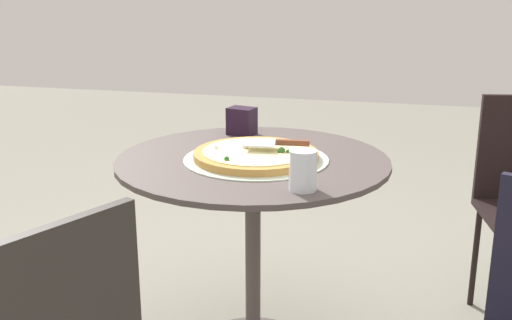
{
  "coord_description": "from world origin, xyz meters",
  "views": [
    {
      "loc": [
        1.89,
        0.48,
        1.29
      ],
      "look_at": [
        0.02,
        0.02,
        0.73
      ],
      "focal_mm": 43.04,
      "sensor_mm": 36.0,
      "label": 1
    }
  ],
  "objects_px": {
    "drinking_cup": "(303,170)",
    "napkin_dispenser": "(242,121)",
    "pizza_server": "(277,143)",
    "patio_table": "(253,203)",
    "pizza_on_tray": "(256,155)"
  },
  "relations": [
    {
      "from": "drinking_cup",
      "to": "napkin_dispenser",
      "type": "bearing_deg",
      "value": -150.21
    },
    {
      "from": "pizza_on_tray",
      "to": "patio_table",
      "type": "bearing_deg",
      "value": -139.48
    },
    {
      "from": "drinking_cup",
      "to": "patio_table",
      "type": "bearing_deg",
      "value": -142.67
    },
    {
      "from": "pizza_on_tray",
      "to": "napkin_dispenser",
      "type": "bearing_deg",
      "value": -157.11
    },
    {
      "from": "pizza_server",
      "to": "napkin_dispenser",
      "type": "bearing_deg",
      "value": -145.99
    },
    {
      "from": "napkin_dispenser",
      "to": "pizza_server",
      "type": "bearing_deg",
      "value": 137.11
    },
    {
      "from": "pizza_server",
      "to": "drinking_cup",
      "type": "distance_m",
      "value": 0.32
    },
    {
      "from": "patio_table",
      "to": "napkin_dispenser",
      "type": "distance_m",
      "value": 0.39
    },
    {
      "from": "pizza_on_tray",
      "to": "pizza_server",
      "type": "height_order",
      "value": "pizza_server"
    },
    {
      "from": "patio_table",
      "to": "napkin_dispenser",
      "type": "bearing_deg",
      "value": -158.37
    },
    {
      "from": "pizza_server",
      "to": "drinking_cup",
      "type": "relative_size",
      "value": 1.86
    },
    {
      "from": "patio_table",
      "to": "drinking_cup",
      "type": "bearing_deg",
      "value": 37.33
    },
    {
      "from": "patio_table",
      "to": "pizza_server",
      "type": "distance_m",
      "value": 0.23
    },
    {
      "from": "pizza_on_tray",
      "to": "drinking_cup",
      "type": "relative_size",
      "value": 4.15
    },
    {
      "from": "patio_table",
      "to": "napkin_dispenser",
      "type": "height_order",
      "value": "napkin_dispenser"
    }
  ]
}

